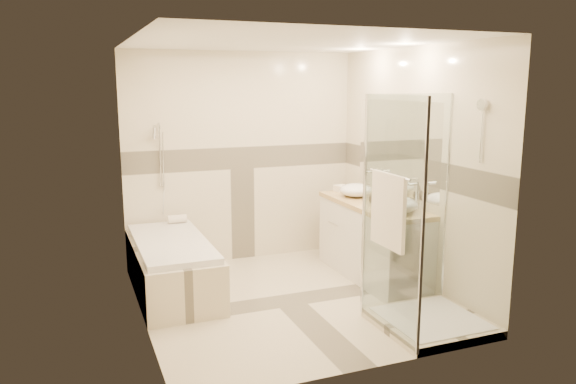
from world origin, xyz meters
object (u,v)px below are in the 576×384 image
object	(u,v)px
vanity	(373,240)
vessel_sink_far	(398,205)
vessel_sink_near	(356,190)
amenity_bottle_a	(380,199)
bathtub	(172,264)
shower_enclosure	(417,272)
amenity_bottle_b	(374,196)

from	to	relation	value
vanity	vessel_sink_far	distance (m)	0.72
vessel_sink_near	amenity_bottle_a	xyz separation A→B (m)	(0.00, -0.54, 0.00)
vanity	vessel_sink_near	xyz separation A→B (m)	(-0.02, 0.38, 0.50)
amenity_bottle_a	bathtub	bearing A→B (deg)	166.33
vessel_sink_far	vessel_sink_near	bearing A→B (deg)	90.00
bathtub	vessel_sink_far	size ratio (longest dim) A/B	4.20
vessel_sink_near	vanity	bearing A→B (deg)	-86.95
bathtub	vanity	bearing A→B (deg)	-9.25
shower_enclosure	vanity	bearing A→B (deg)	77.03
bathtub	vessel_sink_far	distance (m)	2.38
vanity	vessel_sink_near	world-z (taller)	vessel_sink_near
bathtub	vessel_sink_far	xyz separation A→B (m)	(2.13, -0.86, 0.62)
shower_enclosure	amenity_bottle_b	world-z (taller)	shower_enclosure
bathtub	vessel_sink_near	distance (m)	2.22
vessel_sink_far	amenity_bottle_b	world-z (taller)	vessel_sink_far
vanity	amenity_bottle_b	world-z (taller)	amenity_bottle_b
bathtub	amenity_bottle_b	distance (m)	2.25
vanity	vessel_sink_near	distance (m)	0.62
bathtub	amenity_bottle_a	xyz separation A→B (m)	(2.13, -0.52, 0.62)
vanity	bathtub	bearing A→B (deg)	170.75
bathtub	shower_enclosure	xyz separation A→B (m)	(1.86, -1.62, 0.20)
shower_enclosure	amenity_bottle_a	size ratio (longest dim) A/B	13.24
shower_enclosure	vessel_sink_near	size ratio (longest dim) A/B	5.41
vessel_sink_near	amenity_bottle_b	world-z (taller)	amenity_bottle_b
vessel_sink_near	vessel_sink_far	world-z (taller)	vessel_sink_far
amenity_bottle_a	shower_enclosure	bearing A→B (deg)	-103.90
shower_enclosure	vessel_sink_far	distance (m)	0.92
vanity	shower_enclosure	xyz separation A→B (m)	(-0.29, -1.27, 0.08)
bathtub	vessel_sink_near	bearing A→B (deg)	0.68
shower_enclosure	amenity_bottle_b	size ratio (longest dim) A/B	12.96
shower_enclosure	amenity_bottle_b	bearing A→B (deg)	77.47
bathtub	shower_enclosure	bearing A→B (deg)	-41.10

